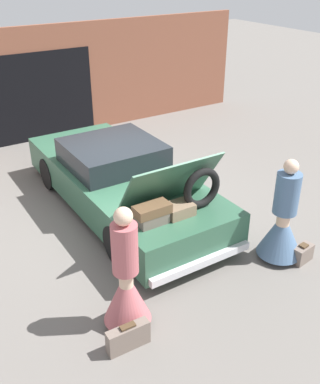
% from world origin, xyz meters
% --- Properties ---
extents(ground_plane, '(40.00, 40.00, 0.00)m').
position_xyz_m(ground_plane, '(0.00, 0.00, 0.00)').
color(ground_plane, slate).
extents(garage_wall_back, '(12.00, 0.14, 2.80)m').
position_xyz_m(garage_wall_back, '(0.00, 4.35, 1.39)').
color(garage_wall_back, brown).
rests_on(garage_wall_back, ground_plane).
extents(car, '(1.91, 4.99, 1.66)m').
position_xyz_m(car, '(0.00, -0.01, 0.57)').
color(car, '#336047').
rests_on(car, ground_plane).
extents(person_left, '(0.62, 0.62, 1.75)m').
position_xyz_m(person_left, '(-1.37, -2.72, 0.63)').
color(person_left, beige).
rests_on(person_left, ground_plane).
extents(person_right, '(0.70, 0.70, 1.70)m').
position_xyz_m(person_right, '(1.37, -2.72, 0.60)').
color(person_right, beige).
rests_on(person_right, ground_plane).
extents(suitcase_beside_left_person, '(0.55, 0.15, 0.36)m').
position_xyz_m(suitcase_beside_left_person, '(-1.56, -3.08, 0.17)').
color(suitcase_beside_left_person, '#75665B').
rests_on(suitcase_beside_left_person, ground_plane).
extents(suitcase_beside_right_person, '(0.38, 0.23, 0.31)m').
position_xyz_m(suitcase_beside_right_person, '(1.59, -3.00, 0.14)').
color(suitcase_beside_right_person, '#75665B').
rests_on(suitcase_beside_right_person, ground_plane).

